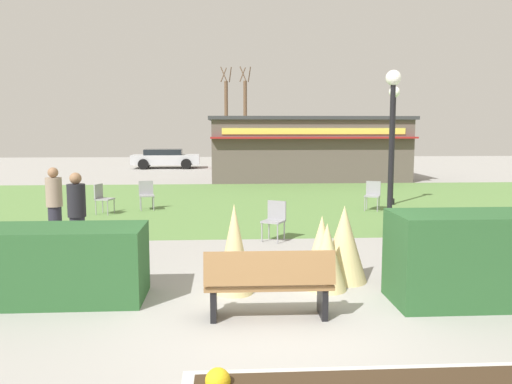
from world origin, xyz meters
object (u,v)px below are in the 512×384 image
(food_kiosk, at_px, (308,148))
(person_standing, at_px, (77,216))
(cafe_chair_east, at_px, (146,193))
(parked_car_center_slot, at_px, (249,158))
(parked_car_west_slot, at_px, (165,158))
(lamppost_far, at_px, (393,130))
(park_bench, at_px, (269,284))
(tree_left_bg, at_px, (226,119))
(trash_bin, at_px, (78,275))
(cafe_chair_north, at_px, (275,217))
(lamppost_mid, at_px, (392,131))
(tree_right_bg, at_px, (245,119))
(cafe_chair_center, at_px, (102,196))
(person_strolling, at_px, (55,206))
(parked_car_east_slot, at_px, (336,157))
(cafe_chair_west, at_px, (373,193))

(food_kiosk, xyz_separation_m, person_standing, (-6.88, -15.59, -0.68))
(cafe_chair_east, bearing_deg, parked_car_center_slot, 76.91)
(parked_car_west_slot, distance_m, parked_car_center_slot, 5.27)
(lamppost_far, distance_m, person_standing, 10.94)
(park_bench, relative_size, parked_car_center_slot, 0.39)
(tree_left_bg, bearing_deg, person_standing, -95.46)
(trash_bin, xyz_separation_m, tree_left_bg, (2.33, 33.98, 2.81))
(parked_car_center_slot, bearing_deg, trash_bin, -98.11)
(food_kiosk, relative_size, cafe_chair_north, 10.76)
(food_kiosk, bearing_deg, lamppost_mid, -90.71)
(lamppost_far, xyz_separation_m, parked_car_west_slot, (-9.19, 16.58, -1.80))
(lamppost_mid, relative_size, trash_bin, 4.70)
(cafe_chair_north, bearing_deg, lamppost_mid, 11.43)
(lamppost_far, height_order, parked_car_center_slot, lamppost_far)
(lamppost_mid, distance_m, tree_right_bg, 29.01)
(cafe_chair_north, distance_m, parked_car_center_slot, 21.94)
(lamppost_far, distance_m, cafe_chair_center, 9.40)
(lamppost_mid, relative_size, parked_car_west_slot, 0.91)
(lamppost_mid, distance_m, person_standing, 7.23)
(person_strolling, distance_m, person_standing, 1.61)
(person_standing, height_order, tree_right_bg, tree_right_bg)
(cafe_chair_east, bearing_deg, cafe_chair_center, -146.00)
(cafe_chair_center, distance_m, parked_car_west_slot, 17.98)
(park_bench, height_order, trash_bin, park_bench)
(lamppost_far, bearing_deg, person_strolling, -148.68)
(tree_right_bg, bearing_deg, parked_car_center_slot, -90.62)
(cafe_chair_north, bearing_deg, person_standing, -157.96)
(parked_car_east_slot, bearing_deg, parked_car_west_slot, 179.99)
(trash_bin, xyz_separation_m, tree_right_bg, (3.79, 33.59, 2.80))
(food_kiosk, xyz_separation_m, cafe_chair_east, (-6.50, -9.26, -1.01))
(food_kiosk, xyz_separation_m, parked_car_center_slot, (-2.50, 7.93, -0.90))
(cafe_chair_west, relative_size, parked_car_east_slot, 0.21)
(trash_bin, xyz_separation_m, person_standing, (-0.67, 2.52, 0.45))
(lamppost_mid, distance_m, parked_car_west_slot, 22.75)
(food_kiosk, xyz_separation_m, person_strolling, (-7.73, -14.22, -0.68))
(lamppost_mid, height_order, food_kiosk, lamppost_mid)
(lamppost_mid, height_order, parked_car_west_slot, lamppost_mid)
(person_standing, bearing_deg, cafe_chair_west, 2.55)
(lamppost_far, height_order, cafe_chair_north, lamppost_far)
(trash_bin, distance_m, person_standing, 2.65)
(lamppost_mid, height_order, lamppost_far, same)
(cafe_chair_north, xyz_separation_m, person_standing, (-3.92, -1.59, 0.33))
(trash_bin, xyz_separation_m, cafe_chair_east, (-0.29, 8.85, 0.12))
(cafe_chair_north, bearing_deg, lamppost_far, 50.68)
(lamppost_far, relative_size, tree_left_bg, 0.54)
(tree_right_bg, bearing_deg, tree_left_bg, 164.97)
(cafe_chair_west, height_order, tree_left_bg, tree_left_bg)
(person_standing, bearing_deg, parked_car_center_slot, 43.69)
(cafe_chair_east, relative_size, parked_car_west_slot, 0.21)
(cafe_chair_west, relative_size, cafe_chair_east, 1.00)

